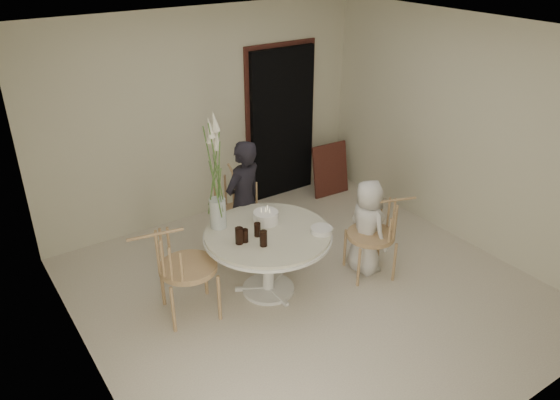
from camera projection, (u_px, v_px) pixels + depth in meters
ground at (308, 291)px, 5.90m from camera, size 4.50×4.50×0.00m
room_shell at (312, 151)px, 5.17m from camera, size 4.50×4.50×4.50m
doorway at (282, 124)px, 7.62m from camera, size 1.00×0.10×2.10m
door_trim at (280, 119)px, 7.62m from camera, size 1.12×0.03×2.22m
table at (268, 241)px, 5.63m from camera, size 1.33×1.33×0.73m
picture_frame at (330, 169)px, 7.88m from camera, size 0.57×0.20×0.75m
chair_far at (236, 202)px, 6.40m from camera, size 0.65×0.68×0.97m
chair_right at (382, 226)px, 5.97m from camera, size 0.64×0.62×0.91m
chair_left at (173, 261)px, 5.24m from camera, size 0.65×0.62×1.00m
girl at (244, 202)px, 6.18m from camera, size 0.61×0.50×1.46m
boy at (367, 227)px, 6.01m from camera, size 0.37×0.55×1.11m
birthday_cake at (266, 217)px, 5.72m from camera, size 0.26×0.26×0.18m
cola_tumbler_a at (257, 230)px, 5.47m from camera, size 0.09×0.09×0.14m
cola_tumbler_b at (263, 239)px, 5.30m from camera, size 0.08×0.08×0.16m
cola_tumbler_c at (239, 236)px, 5.34m from camera, size 0.09×0.09×0.17m
cola_tumbler_d at (245, 236)px, 5.37m from camera, size 0.07×0.07×0.14m
plate_stack at (322, 230)px, 5.55m from camera, size 0.29×0.29×0.06m
flower_vase at (216, 184)px, 5.45m from camera, size 0.17×0.17×1.26m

